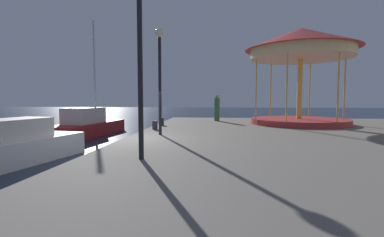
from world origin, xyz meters
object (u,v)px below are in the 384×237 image
at_px(bollard_north, 155,125).
at_px(motorboat_white, 16,146).
at_px(bollard_south, 162,121).
at_px(lamp_post_mid_promenade, 160,62).
at_px(carousel, 301,53).
at_px(lamp_post_near_edge, 140,35).
at_px(sailboat_red, 87,125).
at_px(person_mid_promenade, 217,108).

bearing_deg(bollard_north, motorboat_white, -137.38).
bearing_deg(bollard_south, lamp_post_mid_promenade, -78.98).
distance_m(carousel, lamp_post_near_edge, 11.60).
bearing_deg(motorboat_white, lamp_post_mid_promenade, 22.15).
height_order(motorboat_white, lamp_post_near_edge, lamp_post_near_edge).
bearing_deg(lamp_post_near_edge, bollard_south, 98.51).
height_order(lamp_post_near_edge, bollard_north, lamp_post_near_edge).
distance_m(carousel, bollard_north, 9.03).
xyz_separation_m(lamp_post_near_edge, lamp_post_mid_promenade, (-0.49, 4.40, -0.03)).
bearing_deg(carousel, bollard_south, -169.05).
bearing_deg(lamp_post_near_edge, motorboat_white, 154.05).
height_order(motorboat_white, carousel, carousel).
relative_size(sailboat_red, bollard_north, 17.73).
relative_size(sailboat_red, person_mid_promenade, 4.15).
xyz_separation_m(lamp_post_mid_promenade, bollard_south, (-0.74, 3.80, -2.65)).
bearing_deg(sailboat_red, motorboat_white, -82.33).
bearing_deg(bollard_north, bollard_south, 92.93).
relative_size(carousel, bollard_north, 15.24).
relative_size(motorboat_white, bollard_north, 12.56).
bearing_deg(bollard_south, motorboat_white, -124.53).
relative_size(lamp_post_near_edge, bollard_north, 10.51).
bearing_deg(sailboat_red, carousel, 0.29).
distance_m(lamp_post_near_edge, bollard_south, 8.72).
height_order(sailboat_red, lamp_post_near_edge, sailboat_red).
height_order(sailboat_red, carousel, sailboat_red).
distance_m(carousel, bollard_south, 8.56).
relative_size(carousel, person_mid_promenade, 3.57).
relative_size(motorboat_white, lamp_post_mid_promenade, 1.21).
bearing_deg(person_mid_promenade, carousel, -20.46).
bearing_deg(carousel, bollard_north, -155.10).
bearing_deg(sailboat_red, person_mid_promenade, 12.84).
xyz_separation_m(carousel, bollard_south, (-7.55, -1.46, -3.75)).
distance_m(sailboat_red, bollard_north, 6.04).
bearing_deg(person_mid_promenade, bollard_north, -118.73).
bearing_deg(lamp_post_mid_promenade, bollard_north, 109.47).
distance_m(lamp_post_near_edge, person_mid_promenade, 11.70).
height_order(lamp_post_mid_promenade, bollard_north, lamp_post_mid_promenade).
relative_size(lamp_post_near_edge, person_mid_promenade, 2.46).
distance_m(carousel, person_mid_promenade, 5.85).
bearing_deg(carousel, motorboat_white, -148.03).
height_order(bollard_north, bollard_south, same).
bearing_deg(person_mid_promenade, lamp_post_near_edge, -98.56).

